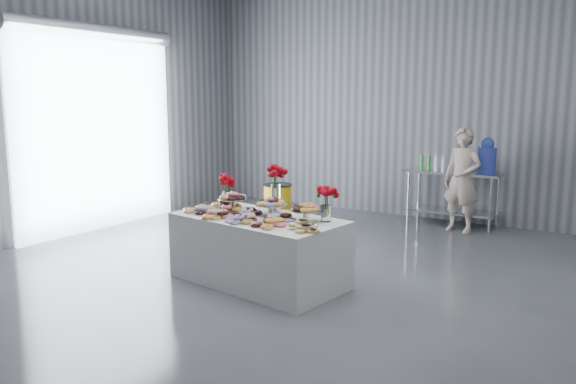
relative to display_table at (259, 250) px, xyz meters
The scene contains 16 objects.
ground 0.47m from the display_table, 25.82° to the right, with size 9.00×9.00×0.00m, color #3C3E44.
room_walls 2.26m from the display_table, 108.29° to the right, with size 8.04×9.04×4.02m.
display_table is the anchor object (origin of this frame).
prep_table 4.11m from the display_table, 75.74° to the left, with size 1.50×0.60×0.90m.
donut_mounds 0.42m from the display_table, 90.00° to the right, with size 1.80×0.80×0.09m, color #E6BA54, non-canonical shape.
cake_stand_left 0.77m from the display_table, 157.32° to the left, with size 0.36×0.36×0.17m.
cake_stand_mid 0.54m from the display_table, 64.14° to the left, with size 0.36×0.36×0.17m.
cake_stand_right 0.77m from the display_table, ahead, with size 0.36×0.36×0.17m.
danish_pile 0.88m from the display_table, 18.73° to the right, with size 0.48×0.48×0.11m, color white, non-canonical shape.
bouquet_left 1.04m from the display_table, 154.14° to the left, with size 0.26×0.26×0.42m.
bouquet_right 1.02m from the display_table, 15.78° to the left, with size 0.26×0.26×0.42m.
bouquet_center 0.83m from the display_table, 90.71° to the left, with size 0.26×0.26×0.57m.
water_jug 4.32m from the display_table, 69.20° to the left, with size 0.28×0.28×0.55m.
drink_bottles 3.99m from the display_table, 79.90° to the left, with size 0.54×0.08×0.27m, color #268C33, non-canonical shape.
person 3.90m from the display_table, 71.51° to the left, with size 0.59×0.39×1.62m, color #CC8C93.
trash_barrel 3.18m from the display_table, 119.64° to the left, with size 0.49×0.49×0.63m.
Camera 1 is at (3.27, -4.84, 2.06)m, focal length 35.00 mm.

